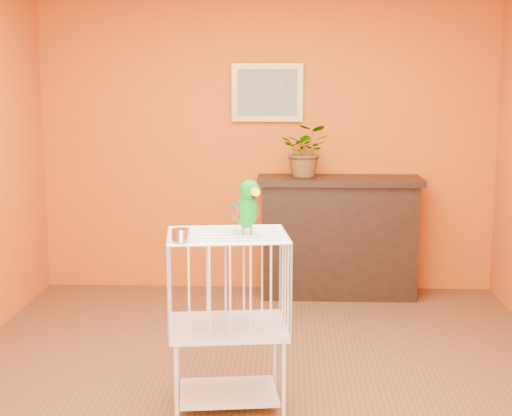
{
  "coord_description": "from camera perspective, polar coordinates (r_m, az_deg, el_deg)",
  "views": [
    {
      "loc": [
        0.19,
        -4.65,
        1.89
      ],
      "look_at": [
        0.01,
        -0.43,
        1.18
      ],
      "focal_mm": 55.0,
      "sensor_mm": 36.0,
      "label": 1
    }
  ],
  "objects": [
    {
      "name": "potted_plant",
      "position": [
        6.76,
        3.64,
        3.82
      ],
      "size": [
        0.47,
        0.51,
        0.35
      ],
      "primitive_type": "imported",
      "rotation": [
        0.0,
        0.0,
        -0.15
      ],
      "color": "#26722D",
      "rests_on": "console_cabinet"
    },
    {
      "name": "room_shell",
      "position": [
        4.66,
        0.08,
        5.81
      ],
      "size": [
        4.5,
        4.5,
        4.5
      ],
      "color": "#C45212",
      "rests_on": "ground"
    },
    {
      "name": "framed_picture",
      "position": [
        6.87,
        0.83,
        8.39
      ],
      "size": [
        0.62,
        0.04,
        0.5
      ],
      "color": "#BC9543",
      "rests_on": "room_shell"
    },
    {
      "name": "birdcage",
      "position": [
        4.51,
        -2.06,
        -8.01
      ],
      "size": [
        0.72,
        0.59,
        1.02
      ],
      "rotation": [
        0.0,
        0.0,
        0.13
      ],
      "color": "white",
      "rests_on": "ground"
    },
    {
      "name": "console_cabinet",
      "position": [
        6.81,
        6.02,
        -2.09
      ],
      "size": [
        1.4,
        0.5,
        1.04
      ],
      "color": "black",
      "rests_on": "ground"
    },
    {
      "name": "ground",
      "position": [
        5.02,
        0.08,
        -12.53
      ],
      "size": [
        4.5,
        4.5,
        0.0
      ],
      "primitive_type": "plane",
      "color": "brown",
      "rests_on": "ground"
    },
    {
      "name": "parrot",
      "position": [
        4.34,
        -0.64,
        0.1
      ],
      "size": [
        0.19,
        0.28,
        0.32
      ],
      "rotation": [
        0.0,
        0.0,
        0.47
      ],
      "color": "#59544C",
      "rests_on": "birdcage"
    },
    {
      "name": "feed_cup",
      "position": [
        4.18,
        -5.49,
        -1.98
      ],
      "size": [
        0.1,
        0.1,
        0.07
      ],
      "primitive_type": "cylinder",
      "color": "silver",
      "rests_on": "birdcage"
    }
  ]
}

